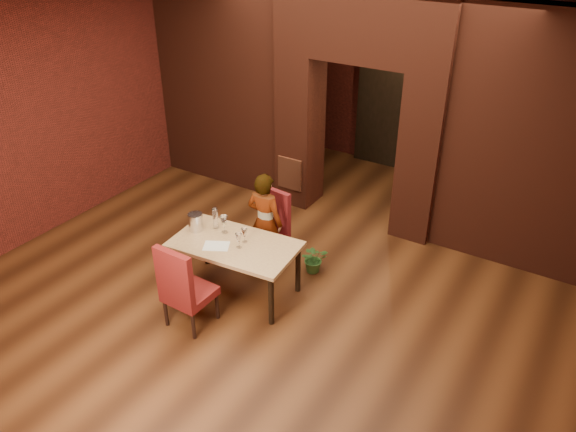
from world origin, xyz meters
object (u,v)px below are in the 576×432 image
at_px(potted_plant, 314,259).
at_px(water_bottle, 215,218).
at_px(chair_near, 189,284).
at_px(person_seated, 265,222).
at_px(dining_table, 236,267).
at_px(chair_far, 266,230).
at_px(wine_glass_b, 245,235).
at_px(wine_glass_c, 239,241).
at_px(wine_bucket, 196,222).
at_px(wine_glass_a, 224,224).

bearing_deg(potted_plant, water_bottle, -144.75).
bearing_deg(potted_plant, chair_near, -113.16).
distance_m(water_bottle, potted_plant, 1.36).
relative_size(chair_near, person_seated, 0.79).
bearing_deg(dining_table, chair_far, 86.92).
relative_size(wine_glass_b, wine_glass_c, 0.97).
bearing_deg(wine_glass_b, potted_plant, 56.95).
xyz_separation_m(chair_far, wine_glass_b, (0.11, -0.60, 0.28)).
relative_size(wine_bucket, water_bottle, 0.77).
xyz_separation_m(wine_glass_c, potted_plant, (0.49, 0.90, -0.59)).
bearing_deg(wine_bucket, wine_glass_c, -3.76).
height_order(wine_bucket, water_bottle, water_bottle).
distance_m(person_seated, wine_glass_b, 0.56).
height_order(dining_table, wine_glass_c, wine_glass_c).
relative_size(dining_table, wine_glass_b, 7.98).
bearing_deg(wine_glass_a, wine_glass_b, -7.47).
distance_m(chair_near, wine_bucket, 0.91).
bearing_deg(wine_glass_a, potted_plant, 41.28).
bearing_deg(wine_bucket, chair_far, 51.23).
bearing_deg(wine_glass_b, wine_glass_c, -85.03).
height_order(person_seated, potted_plant, person_seated).
distance_m(chair_far, chair_near, 1.41).
bearing_deg(chair_near, dining_table, -95.75).
xyz_separation_m(wine_glass_a, wine_bucket, (-0.33, -0.13, -0.01)).
relative_size(chair_far, wine_glass_c, 5.32).
bearing_deg(person_seated, wine_glass_a, 61.36).
relative_size(chair_near, wine_glass_b, 5.73).
bearing_deg(chair_far, dining_table, -81.25).
xyz_separation_m(person_seated, wine_glass_b, (0.08, -0.54, 0.11)).
height_order(wine_glass_c, water_bottle, water_bottle).
xyz_separation_m(dining_table, wine_bucket, (-0.57, -0.00, 0.45)).
bearing_deg(dining_table, wine_bucket, 175.01).
distance_m(chair_far, wine_glass_c, 0.79).
xyz_separation_m(person_seated, wine_glass_a, (-0.25, -0.49, 0.14)).
height_order(chair_near, water_bottle, chair_near).
relative_size(wine_glass_a, wine_bucket, 1.05).
xyz_separation_m(wine_bucket, potted_plant, (1.16, 0.86, -0.61)).
height_order(water_bottle, potted_plant, water_bottle).
bearing_deg(wine_glass_b, dining_table, -136.00).
bearing_deg(chair_near, wine_glass_a, -78.61).
bearing_deg(water_bottle, wine_bucket, -137.57).
distance_m(wine_glass_a, potted_plant, 1.26).
bearing_deg(potted_plant, wine_glass_c, -118.61).
distance_m(chair_near, person_seated, 1.35).
height_order(dining_table, chair_near, chair_near).
bearing_deg(wine_bucket, potted_plant, 36.43).
bearing_deg(wine_glass_c, person_seated, 97.80).
distance_m(chair_near, wine_glass_b, 0.86).
xyz_separation_m(dining_table, wine_glass_a, (-0.24, 0.13, 0.46)).
relative_size(dining_table, wine_glass_c, 7.77).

